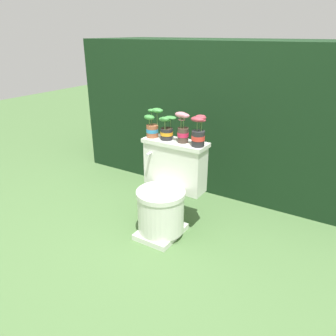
{
  "coord_description": "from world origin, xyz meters",
  "views": [
    {
      "loc": [
        1.21,
        -1.82,
        1.46
      ],
      "look_at": [
        0.03,
        0.08,
        0.52
      ],
      "focal_mm": 35.0,
      "sensor_mm": 36.0,
      "label": 1
    }
  ],
  "objects_px": {
    "potted_plant_midleft": "(167,129)",
    "potted_plant_midright": "(198,133)",
    "toilet": "(167,193)",
    "potted_plant_middle": "(183,128)",
    "potted_plant_left": "(153,125)"
  },
  "relations": [
    {
      "from": "potted_plant_left",
      "to": "potted_plant_middle",
      "type": "relative_size",
      "value": 0.98
    },
    {
      "from": "potted_plant_left",
      "to": "potted_plant_middle",
      "type": "height_order",
      "value": "potted_plant_middle"
    },
    {
      "from": "potted_plant_midright",
      "to": "potted_plant_left",
      "type": "bearing_deg",
      "value": 178.52
    },
    {
      "from": "potted_plant_middle",
      "to": "toilet",
      "type": "bearing_deg",
      "value": -118.53
    },
    {
      "from": "potted_plant_left",
      "to": "potted_plant_middle",
      "type": "xyz_separation_m",
      "value": [
        0.26,
        0.0,
        0.01
      ]
    },
    {
      "from": "potted_plant_midleft",
      "to": "potted_plant_midright",
      "type": "height_order",
      "value": "potted_plant_midright"
    },
    {
      "from": "potted_plant_midleft",
      "to": "potted_plant_left",
      "type": "bearing_deg",
      "value": -178.86
    },
    {
      "from": "potted_plant_middle",
      "to": "potted_plant_midright",
      "type": "xyz_separation_m",
      "value": [
        0.13,
        -0.02,
        -0.01
      ]
    },
    {
      "from": "potted_plant_midleft",
      "to": "potted_plant_midright",
      "type": "relative_size",
      "value": 0.8
    },
    {
      "from": "toilet",
      "to": "potted_plant_left",
      "type": "distance_m",
      "value": 0.53
    },
    {
      "from": "potted_plant_left",
      "to": "potted_plant_midright",
      "type": "xyz_separation_m",
      "value": [
        0.39,
        -0.01,
        0.01
      ]
    },
    {
      "from": "potted_plant_midleft",
      "to": "potted_plant_middle",
      "type": "height_order",
      "value": "potted_plant_middle"
    },
    {
      "from": "toilet",
      "to": "potted_plant_midright",
      "type": "height_order",
      "value": "potted_plant_midright"
    },
    {
      "from": "potted_plant_middle",
      "to": "potted_plant_midleft",
      "type": "bearing_deg",
      "value": -178.95
    },
    {
      "from": "potted_plant_midleft",
      "to": "potted_plant_middle",
      "type": "xyz_separation_m",
      "value": [
        0.14,
        0.0,
        0.03
      ]
    }
  ]
}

